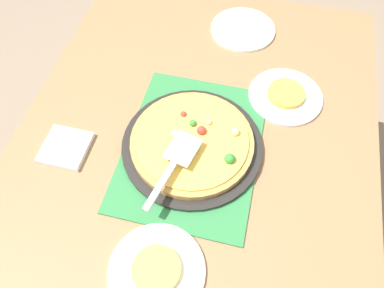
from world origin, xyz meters
The scene contains 12 objects.
ground_plane centered at (0.00, 0.00, 0.00)m, with size 8.00×8.00×0.00m, color #84705B.
dining_table centered at (0.00, 0.00, 0.64)m, with size 1.40×1.00×0.75m.
placemat centered at (0.00, 0.00, 0.75)m, with size 0.48×0.36×0.01m, color #2D753D.
pizza_pan centered at (0.00, 0.00, 0.76)m, with size 0.38×0.38×0.01m, color black.
pizza centered at (0.00, 0.00, 0.78)m, with size 0.33×0.33×0.05m.
plate_near_left centered at (0.24, -0.23, 0.76)m, with size 0.22×0.22×0.01m, color white.
plate_far_right centered at (-0.34, 0.00, 0.76)m, with size 0.22×0.22×0.01m, color white.
plate_side centered at (0.50, -0.06, 0.76)m, with size 0.22×0.22×0.01m, color white.
served_slice_left centered at (0.24, -0.23, 0.77)m, with size 0.11×0.11×0.02m, color gold.
served_slice_right centered at (-0.34, 0.00, 0.77)m, with size 0.11×0.11×0.02m, color #EAB747.
pizza_server centered at (-0.10, 0.02, 0.82)m, with size 0.23×0.09×0.01m.
napkin_stack centered at (-0.08, 0.33, 0.76)m, with size 0.12×0.12×0.02m, color white.
Camera 1 is at (-0.51, -0.12, 1.59)m, focal length 33.81 mm.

